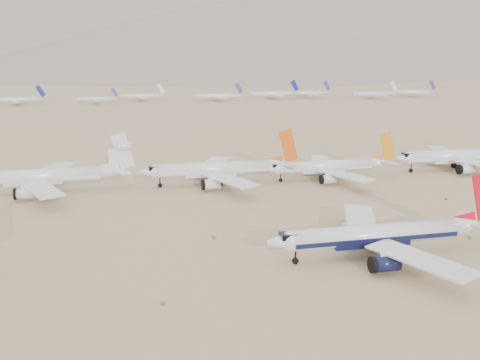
{
  "coord_description": "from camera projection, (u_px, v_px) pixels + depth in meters",
  "views": [
    {
      "loc": [
        -49.77,
        -95.32,
        40.08
      ],
      "look_at": [
        -19.01,
        38.04,
        7.0
      ],
      "focal_mm": 40.0,
      "sensor_mm": 36.0,
      "label": 1
    }
  ],
  "objects": [
    {
      "name": "row2_gold_tail",
      "position": [
        330.0,
        166.0,
        170.77
      ],
      "size": [
        41.96,
        41.03,
        14.94
      ],
      "color": "silver",
      "rests_on": "ground"
    },
    {
      "name": "desert_scrub",
      "position": [
        400.0,
        321.0,
        80.87
      ],
      "size": [
        261.14,
        121.67,
        0.63
      ],
      "color": "brown",
      "rests_on": "ground"
    },
    {
      "name": "row2_navy_widebody",
      "position": [
        462.0,
        156.0,
        184.38
      ],
      "size": [
        48.62,
        47.54,
        17.3
      ],
      "color": "silver",
      "rests_on": "ground"
    },
    {
      "name": "ground",
      "position": [
        371.0,
        250.0,
        110.57
      ],
      "size": [
        7000.0,
        7000.0,
        0.0
      ],
      "primitive_type": "plane",
      "color": "#957F57",
      "rests_on": "ground"
    },
    {
      "name": "mountain_range",
      "position": [
        151.0,
        1.0,
        1642.09
      ],
      "size": [
        7354.0,
        3024.0,
        470.0
      ],
      "color": "slate",
      "rests_on": "ground"
    },
    {
      "name": "row2_white_trijet",
      "position": [
        47.0,
        176.0,
        154.55
      ],
      "size": [
        47.97,
        46.88,
        17.0
      ],
      "color": "silver",
      "rests_on": "ground"
    },
    {
      "name": "row2_orange_tail",
      "position": [
        220.0,
        169.0,
        164.33
      ],
      "size": [
        46.9,
        45.88,
        16.73
      ],
      "color": "silver",
      "rests_on": "ground"
    },
    {
      "name": "distant_storage_row",
      "position": [
        159.0,
        97.0,
        430.08
      ],
      "size": [
        498.85,
        59.91,
        15.11
      ],
      "color": "silver",
      "rests_on": "ground"
    },
    {
      "name": "foothills",
      "position": [
        365.0,
        39.0,
        1251.71
      ],
      "size": [
        4637.5,
        1395.0,
        155.0
      ],
      "color": "slate",
      "rests_on": "ground"
    },
    {
      "name": "main_airliner",
      "position": [
        385.0,
        234.0,
        106.33
      ],
      "size": [
        46.91,
        45.82,
        16.56
      ],
      "color": "silver",
      "rests_on": "ground"
    }
  ]
}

